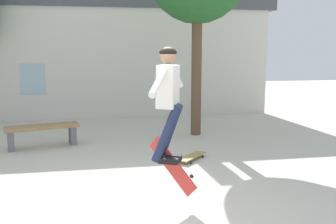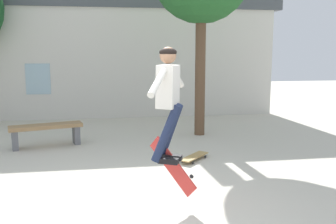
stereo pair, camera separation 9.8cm
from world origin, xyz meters
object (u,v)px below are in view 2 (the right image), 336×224
Objects in this scene: park_bench at (46,131)px; skater at (168,94)px; skateboard_flipping at (173,166)px; skateboard_resting at (194,157)px.

skater reaches higher than park_bench.
skateboard_flipping is (0.07, 0.04, -0.97)m from skater.
skater is 1.97× the size of skateboard_flipping.
skateboard_resting is at bearing 115.41° from skateboard_flipping.
skater is (2.09, -3.50, 1.15)m from park_bench.
skateboard_flipping reaches higher than park_bench.
park_bench is 4.09m from skateboard_flipping.
park_bench is 3.29m from skateboard_resting.
skateboard_flipping is 1.06× the size of skateboard_resting.
skater reaches higher than skateboard_resting.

